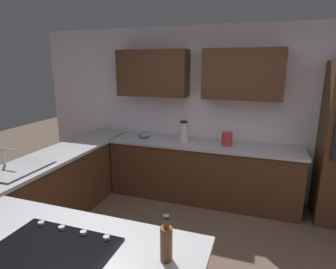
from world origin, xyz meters
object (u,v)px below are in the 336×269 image
Objects in this scene: mixing_bowl at (144,135)px; kettle at (227,139)px; sink_unit at (18,168)px; blender at (184,133)px; cooktop at (50,252)px; second_bottle at (166,242)px.

kettle is (-1.30, 0.00, 0.05)m from mixing_bowl.
blender reaches higher than sink_unit.
mixing_bowl is at bearing 0.00° from kettle.
sink_unit is at bearing -37.67° from cooktop.
kettle is at bearing -90.58° from second_bottle.
blender is at bearing 180.00° from mixing_bowl.
cooktop is at bearing 75.13° from kettle.
blender is at bearing -76.44° from second_bottle.
sink_unit is at bearing -22.71° from second_bottle.
cooktop is 2.56× the size of second_bottle.
second_bottle reaches higher than cooktop.
second_bottle reaches higher than kettle.
cooktop is 2.86m from kettle.
kettle is 2.59m from second_bottle.
blender is 1.62× the size of kettle.
cooktop is 3.93× the size of kettle.
sink_unit is at bearing 39.73° from kettle.
sink_unit is 1.90m from mixing_bowl.
blender is 0.66m from mixing_bowl.
sink_unit is 0.92× the size of cooktop.
kettle reaches higher than mixing_bowl.
blender is 0.65m from kettle.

